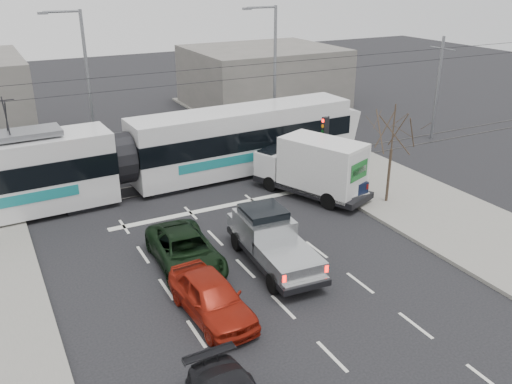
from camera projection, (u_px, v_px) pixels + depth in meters
name	position (u px, v px, depth m)	size (l,w,h in m)	color
ground	(282.00, 259.00, 22.37)	(120.00, 120.00, 0.00)	black
sidewalk_right	(443.00, 215.00, 26.20)	(6.00, 60.00, 0.15)	gray
rails	(193.00, 181.00, 30.55)	(60.00, 1.60, 0.03)	#33302D
building_right	(263.00, 77.00, 46.21)	(12.00, 10.00, 5.00)	slate
bare_tree	(393.00, 131.00, 26.22)	(2.40, 2.40, 5.00)	#47382B
traffic_signal	(326.00, 135.00, 29.41)	(0.44, 0.44, 3.60)	black
street_lamp_near	(272.00, 69.00, 35.01)	(2.38, 0.25, 9.00)	slate
street_lamp_far	(85.00, 79.00, 31.72)	(2.38, 0.25, 9.00)	slate
catenary	(190.00, 114.00, 29.07)	(60.00, 0.20, 7.00)	black
tram	(120.00, 159.00, 27.86)	(27.76, 3.92, 5.65)	silver
silver_pickup	(271.00, 238.00, 21.82)	(2.37, 5.81, 2.06)	black
box_truck	(313.00, 168.00, 28.05)	(4.32, 6.59, 3.12)	black
navy_pickup	(322.00, 175.00, 28.61)	(2.32, 5.05, 2.06)	black
green_car	(185.00, 251.00, 21.59)	(2.28, 4.94, 1.37)	black
red_car	(211.00, 297.00, 18.44)	(1.74, 4.34, 1.48)	maroon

